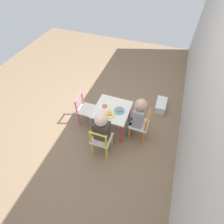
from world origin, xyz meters
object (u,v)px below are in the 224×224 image
(chair_pink, at_px, (85,110))
(storage_bin, at_px, (161,105))
(plate_back, at_px, (119,110))
(child_back, at_px, (138,115))
(chair_orange, at_px, (140,125))
(plate_right, at_px, (109,114))
(chair_yellow, at_px, (101,140))
(kids_table, at_px, (112,112))
(plate_front, at_px, (105,107))
(child_right, at_px, (102,129))

(chair_pink, bearing_deg, storage_bin, -58.75)
(plate_back, bearing_deg, child_back, 88.58)
(storage_bin, bearing_deg, chair_pink, -58.15)
(chair_orange, xyz_separation_m, chair_pink, (-0.00, -0.88, 0.00))
(chair_orange, bearing_deg, child_back, -90.00)
(child_back, relative_size, plate_right, 4.59)
(plate_back, bearing_deg, storage_bin, 140.89)
(chair_yellow, distance_m, chair_orange, 0.62)
(chair_orange, relative_size, child_back, 0.70)
(plate_back, bearing_deg, kids_table, -90.00)
(chair_orange, xyz_separation_m, plate_back, (-0.01, -0.33, 0.18))
(child_back, xyz_separation_m, storage_bin, (-0.69, 0.29, -0.37))
(chair_orange, height_order, plate_front, chair_orange)
(chair_yellow, relative_size, plate_front, 3.27)
(chair_pink, xyz_separation_m, plate_back, (-0.00, 0.55, 0.18))
(chair_yellow, xyz_separation_m, plate_back, (-0.44, 0.11, 0.18))
(plate_front, bearing_deg, chair_yellow, 14.12)
(kids_table, distance_m, plate_right, 0.14)
(child_right, distance_m, plate_back, 0.40)
(kids_table, relative_size, chair_orange, 0.96)
(child_right, xyz_separation_m, plate_front, (-0.38, -0.11, -0.00))
(kids_table, height_order, plate_right, plate_right)
(chair_yellow, relative_size, storage_bin, 1.61)
(chair_yellow, relative_size, chair_orange, 1.00)
(plate_right, distance_m, storage_bin, 1.10)
(plate_back, bearing_deg, chair_pink, -89.52)
(child_right, relative_size, plate_front, 4.59)
(chair_yellow, bearing_deg, storage_bin, -120.68)
(chair_yellow, xyz_separation_m, child_right, (-0.06, -0.00, 0.19))
(plate_back, height_order, storage_bin, plate_back)
(chair_yellow, distance_m, plate_front, 0.49)
(plate_front, height_order, storage_bin, plate_front)
(child_back, bearing_deg, plate_right, -73.73)
(kids_table, distance_m, chair_pink, 0.45)
(plate_front, distance_m, storage_bin, 1.10)
(chair_pink, bearing_deg, plate_front, -89.80)
(child_right, relative_size, storage_bin, 2.26)
(kids_table, xyz_separation_m, child_right, (0.38, 0.00, 0.09))
(kids_table, xyz_separation_m, storage_bin, (-0.68, 0.67, -0.29))
(child_back, height_order, storage_bin, child_back)
(chair_yellow, distance_m, child_back, 0.61)
(chair_orange, height_order, plate_back, chair_orange)
(kids_table, height_order, chair_pink, chair_pink)
(child_right, relative_size, plate_back, 4.73)
(chair_orange, xyz_separation_m, storage_bin, (-0.69, 0.22, -0.18))
(chair_yellow, bearing_deg, chair_orange, -135.54)
(plate_front, bearing_deg, kids_table, 90.00)
(storage_bin, bearing_deg, kids_table, -44.27)
(child_back, bearing_deg, chair_pink, -89.14)
(child_right, xyz_separation_m, plate_back, (-0.38, 0.11, -0.00))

